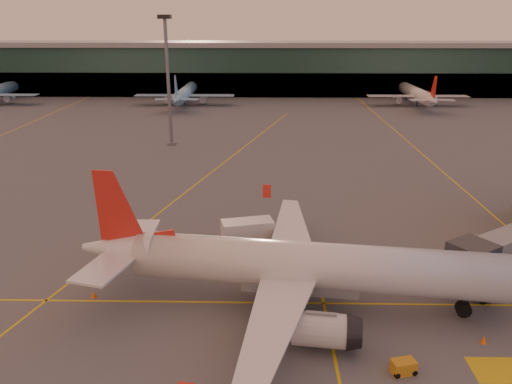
{
  "coord_description": "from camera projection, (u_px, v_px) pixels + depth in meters",
  "views": [
    {
      "loc": [
        -0.44,
        -35.04,
        24.68
      ],
      "look_at": [
        -1.56,
        21.76,
        5.0
      ],
      "focal_mm": 35.0,
      "sensor_mm": 36.0,
      "label": 1
    }
  ],
  "objects": [
    {
      "name": "terminal",
      "position": [
        267.0,
        68.0,
        172.26
      ],
      "size": [
        400.0,
        20.0,
        17.6
      ],
      "color": "#19382D",
      "rests_on": "ground"
    },
    {
      "name": "mast_west_near",
      "position": [
        168.0,
        72.0,
        99.03
      ],
      "size": [
        2.4,
        2.4,
        25.6
      ],
      "color": "slate",
      "rests_on": "ground"
    },
    {
      "name": "gpu_cart",
      "position": [
        403.0,
        367.0,
        36.64
      ],
      "size": [
        1.99,
        1.47,
        1.05
      ],
      "rotation": [
        0.0,
        0.0,
        0.25
      ],
      "color": "#BF8117",
      "rests_on": "ground"
    },
    {
      "name": "main_airplane",
      "position": [
        299.0,
        267.0,
        44.26
      ],
      "size": [
        40.01,
        36.19,
        12.08
      ],
      "rotation": [
        0.0,
        0.0,
        -0.13
      ],
      "color": "silver",
      "rests_on": "ground"
    },
    {
      "name": "distant_aircraft_row",
      "position": [
        93.0,
        104.0,
        153.65
      ],
      "size": [
        225.0,
        34.0,
        13.0
      ],
      "color": "#83B5DB",
      "rests_on": "ground"
    },
    {
      "name": "catering_truck",
      "position": [
        248.0,
        236.0,
        54.1
      ],
      "size": [
        5.89,
        3.63,
        4.25
      ],
      "rotation": [
        0.0,
        0.0,
        0.25
      ],
      "color": "red",
      "rests_on": "ground"
    },
    {
      "name": "ground",
      "position": [
        270.0,
        335.0,
        41.18
      ],
      "size": [
        600.0,
        600.0,
        0.0
      ],
      "primitive_type": "plane",
      "color": "#4C4F54",
      "rests_on": "ground"
    },
    {
      "name": "taxi_markings",
      "position": [
        224.0,
        176.0,
        83.34
      ],
      "size": [
        100.12,
        173.0,
        0.01
      ],
      "color": "gold",
      "rests_on": "ground"
    },
    {
      "name": "cone_fwd",
      "position": [
        484.0,
        340.0,
        40.12
      ],
      "size": [
        0.49,
        0.49,
        0.63
      ],
      "color": "#FF640D",
      "rests_on": "ground"
    },
    {
      "name": "cone_wing_left",
      "position": [
        283.0,
        231.0,
        60.88
      ],
      "size": [
        0.48,
        0.48,
        0.61
      ],
      "color": "#FF640D",
      "rests_on": "ground"
    },
    {
      "name": "cone_tail",
      "position": [
        94.0,
        294.0,
        46.75
      ],
      "size": [
        0.5,
        0.5,
        0.64
      ],
      "color": "#FF640D",
      "rests_on": "ground"
    }
  ]
}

